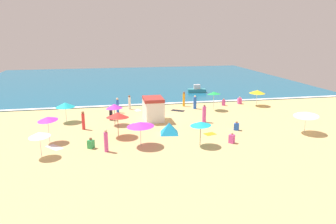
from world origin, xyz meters
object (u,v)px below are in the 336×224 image
Objects in this scene: beach_umbrella_2 at (114,106)px; beachgoer_7 at (240,101)px; beachgoer_1 at (232,138)px; beachgoer_4 at (83,120)px; beachgoer_10 at (129,102)px; beach_umbrella_5 at (118,115)px; beachgoer_11 at (91,144)px; beachgoer_9 at (224,102)px; beachgoer_3 at (111,114)px; beach_tent at (169,128)px; small_boat_0 at (197,90)px; beach_umbrella_7 at (65,105)px; beach_umbrella_4 at (39,134)px; beach_umbrella_0 at (47,119)px; beachgoer_0 at (118,105)px; beachgoer_2 at (184,99)px; beachgoer_8 at (195,103)px; beach_umbrella_1 at (201,124)px; beachgoer_6 at (106,141)px; beachgoer_12 at (204,114)px; beachgoer_5 at (236,126)px; beach_umbrella_9 at (306,114)px; beach_umbrella_3 at (140,124)px; lifeguard_cabana at (153,109)px; beach_umbrella_8 at (214,93)px; beach_umbrella_6 at (257,92)px.

beach_umbrella_2 is 2.52× the size of beachgoer_7.
beachgoer_4 is (-12.82, 6.42, 0.50)m from beachgoer_1.
beach_umbrella_5 is at bearing -99.91° from beachgoer_10.
beachgoer_9 is at bearing 37.35° from beachgoer_11.
beach_tent is at bearing -47.10° from beachgoer_3.
beach_umbrella_2 is at bearing 142.62° from beachgoer_1.
beachgoer_11 is at bearing -125.61° from small_boat_0.
beach_umbrella_2 is 5.41m from beach_umbrella_7.
beach_umbrella_4 is at bearing -162.24° from beachgoer_11.
beachgoer_0 is (6.20, 9.21, -1.25)m from beach_umbrella_0.
beachgoer_10 is (5.04, 7.33, -0.03)m from beachgoer_4.
beachgoer_7 is at bearing 5.61° from beachgoer_0.
beachgoer_2 reaches higher than beachgoer_8.
beachgoer_4 is 8.89m from beachgoer_10.
beachgoer_0 is 11.68m from beachgoer_11.
beach_umbrella_1 is at bearing 0.34° from beach_umbrella_4.
beachgoer_10 is (2.85, 13.71, 0.01)m from beachgoer_6.
beachgoer_12 is (15.10, 6.70, -0.94)m from beach_umbrella_4.
beach_umbrella_1 is 2.38× the size of beachgoer_5.
beachgoer_8 is 0.95× the size of beachgoer_10.
beach_umbrella_9 is at bearing -33.11° from beachgoer_0.
beachgoer_0 is at bearing 126.78° from beachgoer_1.
beach_umbrella_3 is 15.62m from beach_umbrella_9.
beach_umbrella_3 reaches higher than beachgoer_2.
beachgoer_3 is at bearing 137.64° from beachgoer_1.
lifeguard_cabana is 2.84× the size of beachgoer_7.
beach_umbrella_3 reaches higher than beachgoer_11.
beachgoer_8 is at bearing 38.67° from beach_umbrella_4.
beachgoer_6 is at bearing -66.05° from beach_umbrella_7.
beach_umbrella_3 is at bearing -141.98° from beachgoer_12.
beachgoer_11 is (-13.73, -2.28, 0.01)m from beachgoer_5.
beachgoer_2 is (-0.79, 14.06, 0.53)m from beachgoer_1.
beachgoer_6 is (-7.78, 0.09, -1.05)m from beach_umbrella_1.
beachgoer_0 is at bearing 116.71° from beach_tent.
beach_umbrella_7 is 1.14× the size of beachgoer_12.
beach_umbrella_1 is 12.56m from beach_umbrella_8.
beachgoer_7 is at bearing 41.99° from beach_tent.
beachgoer_0 is 14.39m from beachgoer_5.
beach_umbrella_8 is at bearing -150.34° from beachgoer_7.
beach_umbrella_6 is 4.48m from beachgoer_9.
beachgoer_9 is (2.56, 10.16, 0.03)m from beachgoer_5.
beach_tent is at bearing 143.88° from beachgoer_1.
beachgoer_12 is at bearing -87.18° from beachgoer_2.
beach_umbrella_0 reaches higher than beach_umbrella_1.
beach_umbrella_3 is 7.60m from beachgoer_4.
beachgoer_8 is at bearing 17.51° from beachgoer_3.
beachgoer_9 is at bearing 35.18° from beach_umbrella_5.
beach_umbrella_9 reaches higher than beach_umbrella_6.
small_boat_0 is at bearing 63.34° from beachgoer_2.
beachgoer_9 is at bearing 46.07° from beach_umbrella_3.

